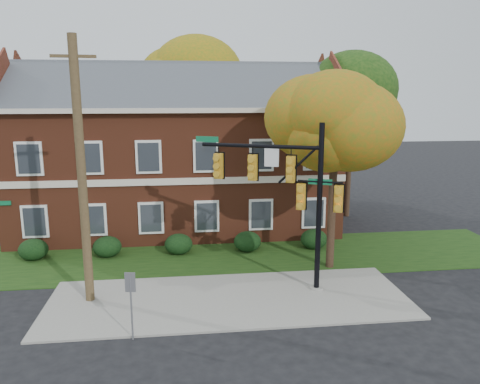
{
  "coord_description": "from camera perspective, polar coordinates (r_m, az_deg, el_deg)",
  "views": [
    {
      "loc": [
        -1.64,
        -15.97,
        7.92
      ],
      "look_at": [
        0.67,
        3.0,
        3.91
      ],
      "focal_mm": 35.0,
      "sensor_mm": 36.0,
      "label": 1
    }
  ],
  "objects": [
    {
      "name": "hedge_right",
      "position": [
        24.05,
        0.91,
        -6.06
      ],
      "size": [
        1.4,
        1.26,
        1.05
      ],
      "primitive_type": "ellipsoid",
      "color": "black",
      "rests_on": "ground"
    },
    {
      "name": "tree_far_rear",
      "position": [
        35.79,
        -5.51,
        13.27
      ],
      "size": [
        6.84,
        6.46,
        11.52
      ],
      "color": "black",
      "rests_on": "ground"
    },
    {
      "name": "hedge_far_left",
      "position": [
        24.96,
        -23.89,
        -6.44
      ],
      "size": [
        1.4,
        1.26,
        1.05
      ],
      "primitive_type": "ellipsoid",
      "color": "black",
      "rests_on": "ground"
    },
    {
      "name": "ground",
      "position": [
        17.9,
        -1.0,
        -14.41
      ],
      "size": [
        120.0,
        120.0,
        0.0
      ],
      "primitive_type": "plane",
      "color": "black",
      "rests_on": "ground"
    },
    {
      "name": "traffic_signal",
      "position": [
        18.81,
        5.99,
        0.55
      ],
      "size": [
        5.69,
        2.63,
        6.86
      ],
      "rotation": [
        0.0,
        0.0,
        -0.41
      ],
      "color": "gray",
      "rests_on": "ground"
    },
    {
      "name": "sidewalk",
      "position": [
        18.78,
        -1.32,
        -12.96
      ],
      "size": [
        14.0,
        5.0,
        0.08
      ],
      "primitive_type": "cube",
      "color": "gray",
      "rests_on": "ground"
    },
    {
      "name": "tree_right_rear",
      "position": [
        30.8,
        14.21,
        11.87
      ],
      "size": [
        6.3,
        5.95,
        10.62
      ],
      "color": "black",
      "rests_on": "ground"
    },
    {
      "name": "hedge_center",
      "position": [
        23.85,
        -7.5,
        -6.32
      ],
      "size": [
        1.4,
        1.26,
        1.05
      ],
      "primitive_type": "ellipsoid",
      "color": "black",
      "rests_on": "ground"
    },
    {
      "name": "apartment_building",
      "position": [
        28.08,
        -7.67,
        5.75
      ],
      "size": [
        18.8,
        8.8,
        9.74
      ],
      "color": "brown",
      "rests_on": "ground"
    },
    {
      "name": "hedge_left",
      "position": [
        24.16,
        -15.88,
        -6.44
      ],
      "size": [
        1.4,
        1.26,
        1.05
      ],
      "primitive_type": "ellipsoid",
      "color": "black",
      "rests_on": "ground"
    },
    {
      "name": "grass_strip",
      "position": [
        23.41,
        -2.53,
        -7.89
      ],
      "size": [
        30.0,
        6.0,
        0.04
      ],
      "primitive_type": "cube",
      "color": "#193811",
      "rests_on": "ground"
    },
    {
      "name": "utility_pole",
      "position": [
        18.15,
        -18.75,
        2.18
      ],
      "size": [
        1.56,
        0.36,
        10.0
      ],
      "rotation": [
        0.0,
        0.0,
        0.09
      ],
      "color": "#493822",
      "rests_on": "ground"
    },
    {
      "name": "hedge_far_right",
      "position": [
        24.76,
        9.0,
        -5.68
      ],
      "size": [
        1.4,
        1.26,
        1.05
      ],
      "primitive_type": "ellipsoid",
      "color": "black",
      "rests_on": "ground"
    },
    {
      "name": "tree_near_right",
      "position": [
        21.03,
        12.25,
        8.17
      ],
      "size": [
        4.5,
        4.25,
        8.58
      ],
      "color": "black",
      "rests_on": "ground"
    },
    {
      "name": "sign_post",
      "position": [
        15.83,
        -13.17,
        -12.07
      ],
      "size": [
        0.34,
        0.09,
        2.34
      ],
      "rotation": [
        0.0,
        0.0,
        -0.15
      ],
      "color": "slate",
      "rests_on": "ground"
    }
  ]
}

